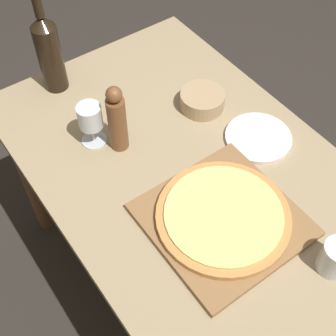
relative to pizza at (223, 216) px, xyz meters
name	(u,v)px	position (x,y,z in m)	size (l,w,h in m)	color
ground_plane	(180,274)	(0.04, 0.22, -0.78)	(12.00, 12.00, 0.00)	#2D2823
dining_table	(184,185)	(0.04, 0.22, -0.14)	(0.81, 1.22, 0.75)	#9E8966
cutting_board	(223,220)	(0.00, 0.00, -0.02)	(0.38, 0.38, 0.02)	olive
pizza	(223,216)	(0.00, 0.00, 0.00)	(0.36, 0.36, 0.02)	#C68947
wine_bottle	(49,52)	(-0.11, 0.73, 0.11)	(0.08, 0.08, 0.33)	black
pepper_mill	(117,120)	(-0.08, 0.39, 0.08)	(0.05, 0.05, 0.23)	brown
wine_glass	(90,118)	(-0.13, 0.45, 0.07)	(0.08, 0.08, 0.14)	silver
small_bowl	(202,100)	(0.22, 0.37, 0.00)	(0.14, 0.14, 0.05)	tan
drinking_tumbler	(336,258)	(0.14, -0.26, 0.02)	(0.08, 0.08, 0.09)	silver
dinner_plate	(258,138)	(0.28, 0.16, -0.02)	(0.20, 0.20, 0.01)	white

